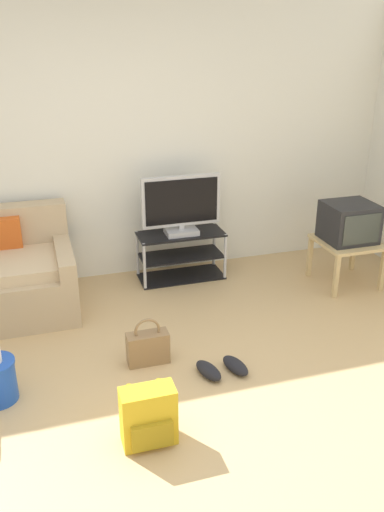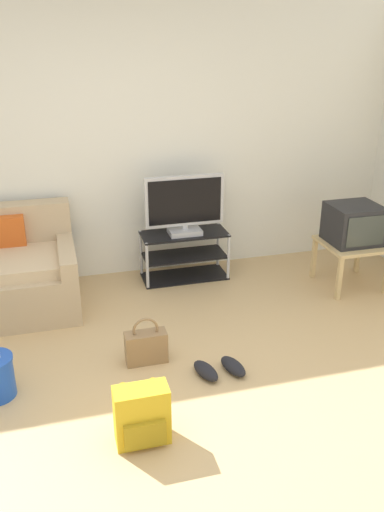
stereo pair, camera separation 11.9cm
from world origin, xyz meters
name	(u,v)px [view 2 (the right image)]	position (x,y,z in m)	size (l,w,h in m)	color
ground_plane	(148,433)	(0.00, 0.00, -0.01)	(9.00, 9.80, 0.02)	tan
wall_back	(93,140)	(0.00, 2.45, 1.35)	(9.00, 0.10, 2.70)	silver
tv_stand	(184,255)	(0.78, 2.11, 0.24)	(0.84, 0.37, 0.47)	black
flat_tv	(185,206)	(0.78, 2.09, 0.76)	(0.76, 0.22, 0.58)	#B2B2B7
side_table	(351,249)	(2.27, 1.53, 0.38)	(0.56, 0.56, 0.44)	tan
crt_tv	(353,224)	(2.27, 1.54, 0.62)	(0.46, 0.43, 0.36)	#232326
backpack	(142,416)	(-0.04, -0.06, 0.18)	(0.33, 0.23, 0.38)	gold
handbag	(146,346)	(0.13, 0.76, 0.13)	(0.31, 0.13, 0.37)	olive
sneakers_pair	(220,369)	(0.61, 0.46, 0.04)	(0.39, 0.29, 0.09)	black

